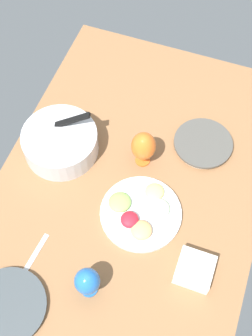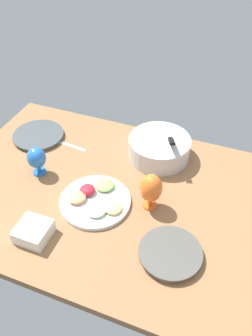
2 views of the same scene
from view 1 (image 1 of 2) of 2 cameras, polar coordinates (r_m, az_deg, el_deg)
ground_plane at (r=178.95cm, az=0.24°, el=-3.30°), size 160.00×104.00×4.00cm
dinner_plate_left at (r=166.10cm, az=-14.81°, el=-16.65°), size 27.15×27.15×2.20cm
dinner_plate_right at (r=189.12cm, az=9.76°, el=3.03°), size 24.43×24.43×2.95cm
mixing_bowl at (r=183.76cm, az=-8.35°, el=3.32°), size 30.53×30.53×18.46cm
fruit_platter at (r=171.60cm, az=1.86°, el=-5.71°), size 31.30×31.30×5.24cm
hurricane_glass_orange at (r=174.95cm, az=2.23°, el=2.73°), size 9.81×9.81×17.68cm
hurricane_glass_blue at (r=155.50cm, az=-4.88°, el=-14.22°), size 8.84×8.84×14.72cm
square_bowl_white at (r=163.72cm, az=8.73°, el=-12.64°), size 12.72×12.72×6.16cm
fork_by_left_plate at (r=170.15cm, az=-11.56°, el=-10.80°), size 18.09×3.60×0.60cm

